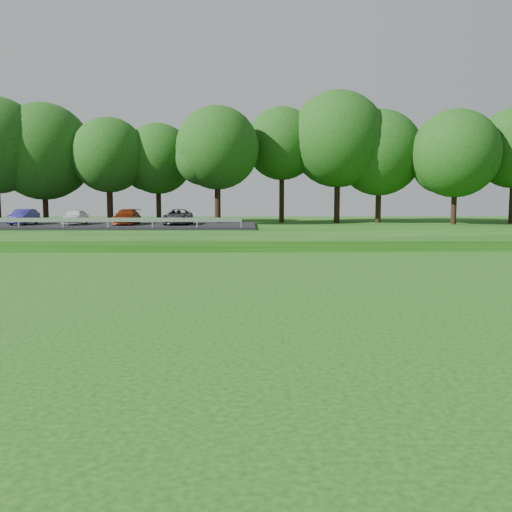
{
  "coord_description": "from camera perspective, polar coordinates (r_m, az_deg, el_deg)",
  "views": [
    {
      "loc": [
        -12.43,
        -11.57,
        3.1
      ],
      "look_at": [
        -12.23,
        5.11,
        1.3
      ],
      "focal_mm": 40.0,
      "sensor_mm": 36.0,
      "label": 1
    }
  ],
  "objects": [
    {
      "name": "berm",
      "position": [
        47.31,
        14.59,
        2.57
      ],
      "size": [
        130.0,
        30.0,
        0.6
      ],
      "primitive_type": "cube",
      "color": "#14430D",
      "rests_on": "ground"
    },
    {
      "name": "treeline",
      "position": [
        51.34,
        13.64,
        11.58
      ],
      "size": [
        104.0,
        7.0,
        15.0
      ],
      "primitive_type": null,
      "color": "#0F4413",
      "rests_on": "berm"
    },
    {
      "name": "parking_lot",
      "position": [
        45.78,
        -14.73,
        3.33
      ],
      "size": [
        24.0,
        9.0,
        1.38
      ],
      "color": "black",
      "rests_on": "berm"
    },
    {
      "name": "walking_path",
      "position": [
        34.06,
        20.74,
        0.57
      ],
      "size": [
        130.0,
        1.6,
        0.04
      ],
      "primitive_type": "cube",
      "color": "gray",
      "rests_on": "ground"
    }
  ]
}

